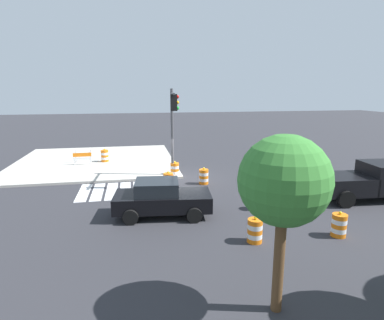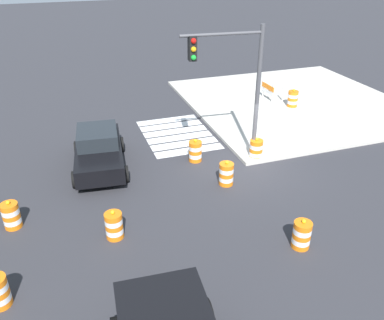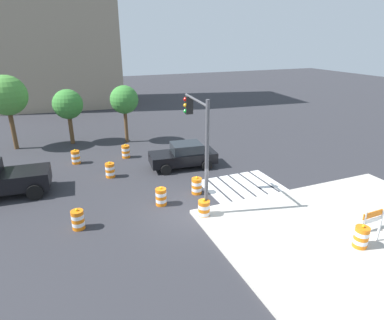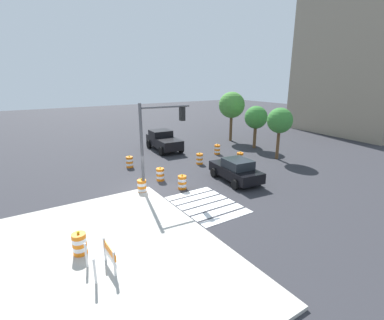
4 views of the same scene
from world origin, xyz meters
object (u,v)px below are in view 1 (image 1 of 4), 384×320
(pickup_truck, at_px, (372,181))
(traffic_barrel_opposite_curb, at_px, (255,231))
(traffic_barrel_crosswalk_end, at_px, (263,171))
(traffic_light_pole, at_px, (173,118))
(traffic_barrel_far_curb, at_px, (204,177))
(traffic_barrel_on_sidewalk, at_px, (105,156))
(construction_barricade, at_px, (83,157))
(street_tree_streetside_mid, at_px, (284,182))
(sports_car, at_px, (161,198))
(traffic_barrel_median_far, at_px, (263,200))
(traffic_barrel_lane_center, at_px, (339,225))
(traffic_barrel_median_near, at_px, (175,170))
(traffic_barrel_near_corner, at_px, (168,181))

(pickup_truck, distance_m, traffic_barrel_opposite_curb, 8.49)
(traffic_barrel_crosswalk_end, relative_size, traffic_light_pole, 0.19)
(traffic_barrel_crosswalk_end, distance_m, traffic_barrel_far_curb, 4.19)
(traffic_light_pole, bearing_deg, traffic_barrel_far_curb, 154.29)
(traffic_barrel_opposite_curb, relative_size, traffic_barrel_on_sidewalk, 1.00)
(construction_barricade, xyz_separation_m, street_tree_streetside_mid, (-7.16, 17.52, 2.72))
(pickup_truck, xyz_separation_m, traffic_barrel_far_curb, (7.95, -4.29, -0.52))
(traffic_barrel_crosswalk_end, bearing_deg, sports_car, 36.10)
(sports_car, relative_size, traffic_barrel_median_far, 4.39)
(traffic_barrel_median_far, height_order, traffic_barrel_far_curb, same)
(sports_car, distance_m, pickup_truck, 10.92)
(traffic_barrel_lane_center, xyz_separation_m, street_tree_streetside_mid, (4.25, 3.51, 2.99))
(traffic_barrel_median_far, relative_size, street_tree_streetside_mid, 0.22)
(traffic_barrel_median_near, relative_size, street_tree_streetside_mid, 0.22)
(traffic_barrel_crosswalk_end, xyz_separation_m, traffic_barrel_lane_center, (0.55, 8.59, 0.00))
(traffic_barrel_median_far, distance_m, construction_barricade, 14.45)
(pickup_truck, relative_size, traffic_barrel_on_sidewalk, 5.17)
(traffic_barrel_far_curb, height_order, traffic_light_pole, traffic_light_pole)
(traffic_barrel_median_far, relative_size, traffic_barrel_far_curb, 1.00)
(traffic_barrel_near_corner, bearing_deg, traffic_light_pole, -110.27)
(traffic_barrel_median_far, bearing_deg, traffic_barrel_crosswalk_end, -113.39)
(traffic_barrel_crosswalk_end, bearing_deg, traffic_barrel_near_corner, 10.94)
(construction_barricade, bearing_deg, traffic_barrel_median_near, 146.98)
(traffic_barrel_median_far, bearing_deg, sports_car, -2.05)
(traffic_barrel_near_corner, xyz_separation_m, traffic_barrel_median_near, (-0.72, -2.53, 0.00))
(construction_barricade, relative_size, traffic_light_pole, 0.24)
(traffic_barrel_median_near, height_order, construction_barricade, construction_barricade)
(street_tree_streetside_mid, bearing_deg, traffic_barrel_opposite_curb, -103.23)
(traffic_barrel_lane_center, xyz_separation_m, traffic_barrel_opposite_curb, (3.39, -0.15, 0.00))
(traffic_barrel_far_curb, distance_m, traffic_light_pole, 3.95)
(pickup_truck, bearing_deg, traffic_barrel_opposite_curb, 23.80)
(construction_barricade, bearing_deg, street_tree_streetside_mid, 112.21)
(traffic_barrel_crosswalk_end, bearing_deg, traffic_barrel_opposite_curb, 65.02)
(traffic_barrel_far_curb, bearing_deg, traffic_barrel_median_near, -53.79)
(pickup_truck, height_order, traffic_barrel_far_curb, pickup_truck)
(pickup_truck, distance_m, traffic_barrel_near_corner, 10.85)
(traffic_barrel_crosswalk_end, height_order, traffic_barrel_far_curb, same)
(traffic_barrel_median_far, bearing_deg, pickup_truck, -176.98)
(traffic_barrel_median_near, height_order, traffic_barrel_median_far, same)
(construction_barricade, height_order, street_tree_streetside_mid, street_tree_streetside_mid)
(traffic_barrel_lane_center, bearing_deg, pickup_truck, -140.77)
(traffic_barrel_crosswalk_end, distance_m, traffic_barrel_on_sidewalk, 12.03)
(traffic_barrel_opposite_curb, bearing_deg, traffic_light_pole, -77.39)
(traffic_barrel_near_corner, xyz_separation_m, traffic_light_pole, (-0.49, -1.33, 3.46))
(traffic_light_pole, xyz_separation_m, street_tree_streetside_mid, (-1.05, 12.20, -0.47))
(construction_barricade, bearing_deg, sports_car, 114.61)
(traffic_barrel_near_corner, height_order, traffic_barrel_median_far, same)
(traffic_barrel_crosswalk_end, xyz_separation_m, traffic_barrel_far_curb, (4.13, 0.72, 0.00))
(traffic_barrel_median_near, bearing_deg, construction_barricade, -33.02)
(pickup_truck, distance_m, construction_barricade, 18.92)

